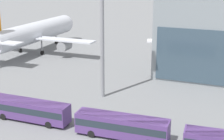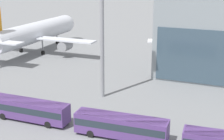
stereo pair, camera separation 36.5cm
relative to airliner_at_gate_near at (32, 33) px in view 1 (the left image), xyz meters
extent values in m
cylinder|color=silver|center=(-0.01, 0.95, 0.07)|extent=(5.76, 32.76, 5.26)
sphere|color=silver|center=(-0.27, 17.29, 0.07)|extent=(5.15, 5.15, 5.15)
cube|color=silver|center=(0.02, -1.04, -0.85)|extent=(36.19, 4.09, 0.35)
cylinder|color=gray|center=(10.13, -0.88, -2.36)|extent=(2.59, 3.65, 2.53)
cylinder|color=gray|center=(-0.18, 11.91, -2.56)|extent=(0.36, 0.36, 4.22)
cylinder|color=black|center=(-0.18, 11.91, -4.67)|extent=(0.47, 1.11, 1.10)
cylinder|color=gray|center=(-3.40, -1.09, -2.56)|extent=(0.36, 0.36, 4.22)
cylinder|color=black|center=(-3.40, -1.09, -4.67)|extent=(0.47, 1.11, 1.10)
cylinder|color=gray|center=(3.43, -0.99, -2.56)|extent=(0.36, 0.36, 4.22)
cylinder|color=black|center=(3.43, -0.99, -4.67)|extent=(0.47, 1.11, 1.10)
cylinder|color=white|center=(46.86, 10.08, 0.59)|extent=(12.64, 29.73, 5.64)
sphere|color=white|center=(43.28, 24.26, 0.59)|extent=(5.53, 5.53, 5.53)
cube|color=white|center=(47.30, 8.35, -0.40)|extent=(35.16, 12.04, 0.35)
cylinder|color=gray|center=(37.69, 5.92, -2.02)|extent=(3.41, 3.63, 2.75)
cylinder|color=gray|center=(44.46, 19.59, -2.32)|extent=(0.36, 0.36, 4.70)
cylinder|color=black|center=(44.46, 19.59, -4.67)|extent=(0.71, 1.18, 1.10)
cylinder|color=gray|center=(43.75, 7.46, -2.32)|extent=(0.36, 0.36, 4.70)
cylinder|color=black|center=(43.75, 7.46, -4.67)|extent=(0.71, 1.18, 1.10)
cube|color=#56387A|center=(24.55, -35.97, -3.49)|extent=(12.43, 2.87, 2.71)
cube|color=#232D38|center=(24.55, -35.97, -3.22)|extent=(12.18, 2.89, 0.95)
cube|color=silver|center=(24.55, -35.97, -2.20)|extent=(12.06, 2.78, 0.12)
cylinder|color=black|center=(28.36, -34.69, -4.72)|extent=(1.01, 0.32, 1.00)
cylinder|color=black|center=(28.41, -37.07, -4.72)|extent=(1.01, 0.32, 1.00)
cylinder|color=black|center=(20.69, -34.87, -4.72)|extent=(1.01, 0.32, 1.00)
cylinder|color=black|center=(20.74, -37.25, -4.72)|extent=(1.01, 0.32, 1.00)
cube|color=#56387A|center=(38.88, -35.86, -3.49)|extent=(12.50, 3.29, 2.71)
cube|color=#232D38|center=(38.88, -35.86, -3.22)|extent=(12.26, 3.31, 0.95)
cube|color=silver|center=(38.88, -35.86, -2.20)|extent=(12.13, 3.19, 0.12)
cylinder|color=black|center=(42.64, -34.45, -4.72)|extent=(1.02, 0.36, 1.00)
cylinder|color=black|center=(34.99, -34.89, -4.72)|extent=(1.02, 0.36, 1.00)
cylinder|color=black|center=(35.12, -37.27, -4.72)|extent=(1.02, 0.36, 1.00)
cylinder|color=gray|center=(30.35, -22.85, 7.61)|extent=(0.68, 0.68, 25.67)
camera|label=1|loc=(53.31, -74.07, 16.15)|focal=55.00mm
camera|label=2|loc=(53.64, -73.93, 16.15)|focal=55.00mm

